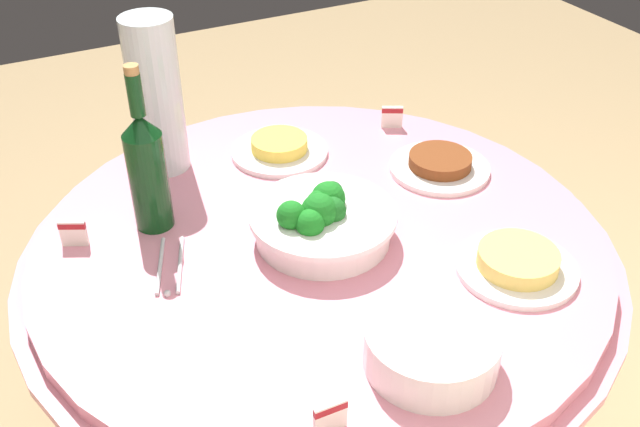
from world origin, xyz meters
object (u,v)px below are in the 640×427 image
Objects in this scene: food_plate_stir_fry at (440,165)px; food_plate_noodles at (517,263)px; label_placard_front at (392,116)px; serving_tongs at (170,267)px; label_placard_mid at (330,416)px; label_placard_rear at (73,232)px; plate_stack at (430,347)px; broccoli_bowl at (324,220)px; wine_bottle at (147,168)px; food_plate_fried_egg at (279,148)px; decorative_fruit_vase at (157,103)px.

food_plate_noodles is (0.08, 0.35, 0.00)m from food_plate_stir_fry.
serving_tongs is at bearing 23.43° from label_placard_front.
label_placard_mid is 1.00× the size of label_placard_rear.
plate_stack is 0.29m from food_plate_noodles.
broccoli_bowl is 1.27× the size of food_plate_noodles.
wine_bottle is 6.11× the size of label_placard_front.
wine_bottle reaches higher than plate_stack.
label_placard_front reaches higher than food_plate_fried_egg.
label_placard_front is 1.00× the size of label_placard_rear.
food_plate_fried_egg is at bearing -99.78° from broccoli_bowl.
plate_stack is at bearing 23.36° from food_plate_noodles.
food_plate_stir_fry is at bearing 87.07° from label_placard_front.
label_placard_front is 0.91m from label_placard_mid.
label_placard_mid is at bearing 110.94° from label_placard_rear.
food_plate_fried_egg is at bearing -157.49° from wine_bottle.
food_plate_noodles reaches higher than food_plate_stir_fry.
label_placard_rear is (0.49, 0.14, 0.02)m from food_plate_fried_egg.
broccoli_bowl is 0.46m from decorative_fruit_vase.
label_placard_rear is at bearing -32.42° from food_plate_noodles.
food_plate_noodles is at bearing 137.05° from broccoli_bowl.
serving_tongs is 0.75× the size of food_plate_noodles.
broccoli_bowl is 0.36m from food_plate_noodles.
food_plate_stir_fry is 0.74m from label_placard_mid.
wine_bottle is 0.18m from label_placard_rear.
serving_tongs is at bearing 39.33° from food_plate_fried_egg.
label_placard_mid is at bearing 97.17° from wine_bottle.
label_placard_front is (-0.29, 0.01, 0.02)m from food_plate_fried_egg.
plate_stack is 0.50m from serving_tongs.
plate_stack is 3.82× the size of label_placard_front.
food_plate_stir_fry is 1.00× the size of food_plate_fried_egg.
label_placard_mid reaches higher than serving_tongs.
food_plate_noodles is 0.82m from label_placard_rear.
wine_bottle is 0.65m from label_placard_front.
food_plate_fried_egg is (0.28, -0.23, 0.00)m from food_plate_stir_fry.
food_plate_fried_egg is 0.78m from label_placard_mid.
decorative_fruit_vase is 0.40m from serving_tongs.
decorative_fruit_vase is at bearing -139.48° from label_placard_rear.
label_placard_front is at bearing -156.57° from serving_tongs.
food_plate_noodles is at bearing 109.87° from food_plate_fried_egg.
broccoli_bowl is 0.45m from label_placard_mid.
label_placard_mid is at bearing 63.86° from broccoli_bowl.
decorative_fruit_vase is at bearing -15.64° from food_plate_fried_egg.
food_plate_stir_fry is at bearing -126.38° from plate_stack.
serving_tongs is at bearing -27.53° from food_plate_noodles.
food_plate_noodles is at bearing 140.88° from wine_bottle.
label_placard_front reaches higher than serving_tongs.
label_placard_rear is at bearing 15.56° from food_plate_fried_egg.
serving_tongs is 0.63m from food_plate_noodles.
wine_bottle is 0.63m from food_plate_stir_fry.
serving_tongs is (0.29, -0.41, -0.03)m from plate_stack.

